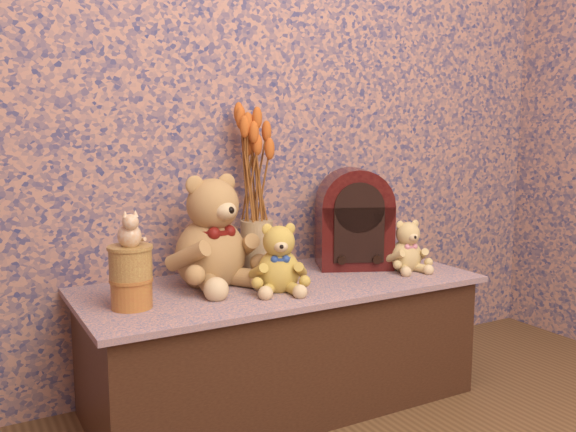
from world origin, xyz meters
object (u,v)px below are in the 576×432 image
biscuit_tin_lower (132,293)px  teddy_small (406,243)px  cathedral_radio (354,218)px  cat_figurine (129,228)px  ceramic_vase (257,247)px  teddy_large (210,226)px  teddy_medium (278,254)px

biscuit_tin_lower → teddy_small: bearing=-1.2°
cathedral_radio → cat_figurine: bearing=-147.5°
ceramic_vase → cat_figurine: bearing=-158.3°
cathedral_radio → ceramic_vase: (-0.38, 0.08, -0.09)m
ceramic_vase → biscuit_tin_lower: (-0.52, -0.21, -0.05)m
teddy_large → teddy_small: 0.75m
teddy_medium → teddy_small: teddy_medium is taller
teddy_large → biscuit_tin_lower: (-0.31, -0.14, -0.16)m
cathedral_radio → cat_figurine: (-0.90, -0.13, 0.05)m
teddy_small → ceramic_vase: 0.56m
cat_figurine → teddy_small: bearing=4.5°
biscuit_tin_lower → cat_figurine: cat_figurine is taller
teddy_large → teddy_small: (0.72, -0.16, -0.10)m
biscuit_tin_lower → teddy_medium: bearing=-4.7°
biscuit_tin_lower → cat_figurine: (0.00, 0.00, 0.20)m
teddy_medium → ceramic_vase: teddy_medium is taller
teddy_large → cat_figurine: teddy_large is taller
ceramic_vase → teddy_small: bearing=-24.1°
teddy_medium → ceramic_vase: bearing=100.7°
cathedral_radio → teddy_small: bearing=-24.3°
teddy_small → cathedral_radio: cathedral_radio is taller
teddy_large → cat_figurine: 0.34m
cathedral_radio → teddy_medium: bearing=-133.8°
teddy_small → cat_figurine: (-1.04, 0.02, 0.14)m
ceramic_vase → biscuit_tin_lower: 0.56m
teddy_medium → teddy_small: (0.56, 0.02, -0.02)m
ceramic_vase → biscuit_tin_lower: size_ratio=1.62×
teddy_medium → biscuit_tin_lower: (-0.48, 0.04, -0.08)m
ceramic_vase → teddy_large: bearing=-162.1°
teddy_small → biscuit_tin_lower: (-1.04, 0.02, -0.06)m
ceramic_vase → cathedral_radio: bearing=-11.5°
teddy_large → cathedral_radio: teddy_large is taller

